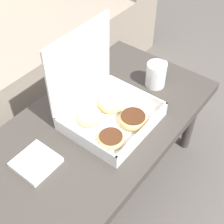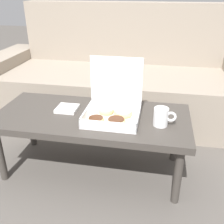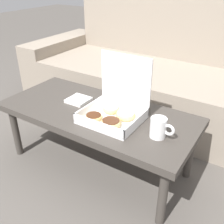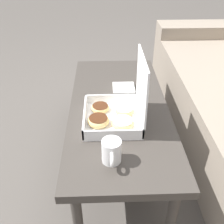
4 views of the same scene
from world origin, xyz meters
name	(u,v)px [view 4 (image 4 of 4)]	position (x,y,z in m)	size (l,w,h in m)	color
ground_plane	(126,158)	(0.00, 0.00, 0.00)	(12.00, 12.00, 0.00)	#514C47
coffee_table	(119,111)	(0.00, -0.05, 0.35)	(1.15, 0.52, 0.39)	#3D3833
pastry_box	(117,111)	(0.13, -0.06, 0.45)	(0.31, 0.28, 0.33)	white
coffee_mug	(112,152)	(0.41, -0.10, 0.44)	(0.12, 0.08, 0.10)	white
napkin_stack	(124,88)	(-0.16, -0.01, 0.40)	(0.13, 0.13, 0.02)	white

